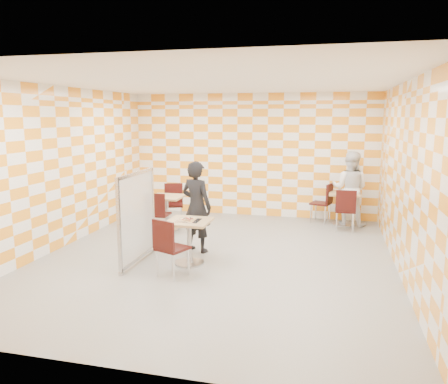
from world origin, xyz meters
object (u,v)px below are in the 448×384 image
man_white (350,188)px  chair_second_front (346,207)px  main_table (189,234)px  chair_empty_far (174,200)px  chair_main_front (168,244)px  second_table (344,203)px  soda_bottle (350,188)px  chair_second_side (325,200)px  man_dark (196,207)px  sport_bottle (340,187)px  chair_empty_near (157,211)px  partition (137,217)px  empty_table (167,207)px

man_white → chair_second_front: bearing=94.6°
main_table → chair_empty_far: chair_empty_far is taller
chair_main_front → man_white: man_white is taller
main_table → second_table: same height
main_table → soda_bottle: soda_bottle is taller
main_table → chair_second_side: size_ratio=0.81×
man_dark → sport_bottle: bearing=-114.2°
chair_empty_near → sport_bottle: bearing=30.1°
second_table → chair_empty_near: (-3.74, -1.96, 0.04)m
chair_second_front → man_white: man_white is taller
second_table → partition: 4.93m
chair_empty_far → man_dark: man_dark is taller
main_table → man_dark: man_dark is taller
chair_main_front → soda_bottle: (2.79, 4.12, 0.31)m
chair_main_front → chair_second_side: bearing=61.7°
chair_second_front → chair_second_side: size_ratio=1.00×
soda_bottle → man_dark: bearing=-135.8°
chair_empty_far → chair_second_front: bearing=2.3°
chair_main_front → chair_empty_near: (-1.06, 2.12, 0.00)m
chair_second_side → soda_bottle: soda_bottle is taller
partition → sport_bottle: bearing=47.7°
partition → sport_bottle: 4.94m
second_table → partition: (-3.45, -3.52, 0.28)m
chair_empty_far → soda_bottle: (3.92, 0.84, 0.31)m
second_table → man_dark: size_ratio=0.45×
partition → soda_bottle: 5.03m
partition → second_table: bearing=45.6°
chair_second_side → man_white: 0.62m
sport_bottle → soda_bottle: (0.23, -0.10, 0.01)m
chair_main_front → man_white: 4.98m
chair_empty_far → partition: (0.36, -2.72, 0.25)m
chair_second_front → partition: (-3.45, -2.87, 0.25)m
empty_table → man_white: 4.13m
man_white → sport_bottle: size_ratio=8.41×
partition → chair_second_side: bearing=50.1°
chair_empty_far → man_dark: bearing=-58.7°
chair_empty_far → chair_empty_near: bearing=-86.4°
chair_second_front → chair_empty_far: (-3.82, -0.15, 0.00)m
chair_empty_near → man_dark: size_ratio=0.56×
second_table → sport_bottle: (-0.12, 0.14, 0.33)m
chair_empty_near → chair_empty_far: (-0.07, 1.16, 0.00)m
empty_table → chair_second_front: size_ratio=0.81×
main_table → partition: (-0.86, -0.14, 0.28)m
empty_table → soda_bottle: (3.87, 1.41, 0.34)m
chair_empty_near → chair_empty_far: size_ratio=1.00×
chair_second_side → partition: (-3.01, -3.61, 0.25)m
empty_table → chair_main_front: 2.91m
empty_table → partition: size_ratio=0.48×
empty_table → chair_empty_near: bearing=-87.9°
second_table → man_white: 0.35m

